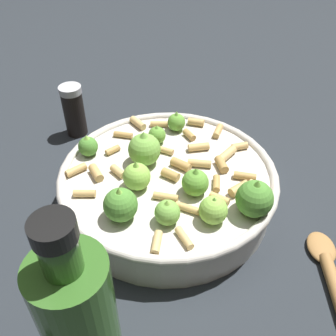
{
  "coord_description": "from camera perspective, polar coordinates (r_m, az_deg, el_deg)",
  "views": [
    {
      "loc": [
        -0.38,
        0.13,
        0.41
      ],
      "look_at": [
        0.0,
        0.0,
        0.07
      ],
      "focal_mm": 41.0,
      "sensor_mm": 36.0,
      "label": 1
    }
  ],
  "objects": [
    {
      "name": "ground_plane",
      "position": [
        0.58,
        0.0,
        -5.02
      ],
      "size": [
        2.4,
        2.4,
        0.0
      ],
      "primitive_type": "plane",
      "color": "#23282D"
    },
    {
      "name": "cooking_pan",
      "position": [
        0.55,
        0.05,
        -2.43
      ],
      "size": [
        0.31,
        0.31,
        0.11
      ],
      "color": "beige",
      "rests_on": "ground"
    },
    {
      "name": "olive_oil_bottle",
      "position": [
        0.37,
        -12.98,
        -21.24
      ],
      "size": [
        0.07,
        0.07,
        0.22
      ],
      "color": "#336023",
      "rests_on": "ground"
    },
    {
      "name": "pepper_shaker",
      "position": [
        0.71,
        -13.83,
        8.31
      ],
      "size": [
        0.04,
        0.04,
        0.09
      ],
      "color": "black",
      "rests_on": "ground"
    }
  ]
}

